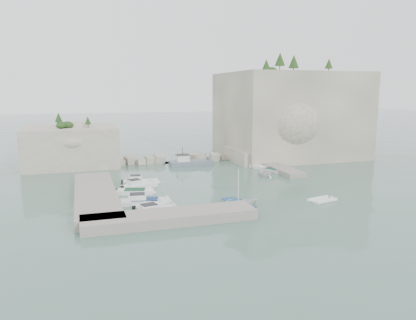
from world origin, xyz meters
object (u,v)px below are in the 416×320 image
object	(u,v)px
motorboat_f	(156,215)
tender_east_a	(266,177)
motorboat_c	(135,194)
tender_east_c	(260,169)
motorboat_a	(141,184)
rowboat	(238,207)
tender_east_d	(254,166)
motorboat_d	(145,204)
inflatable_dinghy	(322,201)
motorboat_e	(149,208)
motorboat_b	(139,188)
tender_east_b	(273,172)
work_boat	(191,165)

from	to	relation	value
motorboat_f	tender_east_a	size ratio (longest dim) A/B	1.91
motorboat_c	tender_east_c	distance (m)	25.37
motorboat_a	tender_east_a	distance (m)	19.66
motorboat_c	rowboat	distance (m)	14.61
motorboat_f	tender_east_d	distance (m)	31.81
motorboat_c	tender_east_d	xyz separation A→B (m)	(23.08, 12.97, 0.00)
motorboat_c	motorboat_d	bearing A→B (deg)	-67.99
inflatable_dinghy	tender_east_d	world-z (taller)	tender_east_d
motorboat_e	inflatable_dinghy	bearing A→B (deg)	-29.60
motorboat_a	motorboat_b	size ratio (longest dim) A/B	1.01
tender_east_c	motorboat_a	bearing A→B (deg)	89.22
motorboat_e	tender_east_b	size ratio (longest dim) A/B	0.97
motorboat_b	tender_east_b	distance (m)	23.16
motorboat_f	tender_east_d	bearing A→B (deg)	32.20
motorboat_b	inflatable_dinghy	distance (m)	24.75
inflatable_dinghy	tender_east_a	distance (m)	15.39
rowboat	tender_east_b	world-z (taller)	rowboat
motorboat_d	rowboat	xyz separation A→B (m)	(10.22, -4.62, 0.00)
motorboat_d	work_boat	world-z (taller)	work_boat
motorboat_c	work_boat	size ratio (longest dim) A/B	0.61
motorboat_b	motorboat_d	xyz separation A→B (m)	(-0.55, -8.46, 0.00)
tender_east_a	motorboat_c	bearing A→B (deg)	95.86
motorboat_b	tender_east_d	distance (m)	24.11
motorboat_d	work_boat	size ratio (longest dim) A/B	0.76
rowboat	work_boat	distance (m)	27.62
tender_east_a	work_boat	world-z (taller)	work_boat
rowboat	tender_east_d	size ratio (longest dim) A/B	1.17
rowboat	motorboat_a	bearing A→B (deg)	20.98
motorboat_c	tender_east_a	world-z (taller)	tender_east_a
motorboat_d	inflatable_dinghy	world-z (taller)	motorboat_d
motorboat_d	tender_east_b	size ratio (longest dim) A/B	1.55
motorboat_b	motorboat_f	size ratio (longest dim) A/B	0.93
motorboat_a	rowboat	xyz separation A→B (m)	(9.12, -15.44, 0.00)
motorboat_a	motorboat_e	xyz separation A→B (m)	(-0.95, -12.85, 0.00)
motorboat_d	motorboat_a	bearing A→B (deg)	93.06
motorboat_d	tender_east_a	xyz separation A→B (m)	(20.73, 9.83, 0.00)
inflatable_dinghy	tender_east_c	size ratio (longest dim) A/B	0.77
motorboat_d	tender_east_c	world-z (taller)	motorboat_d
motorboat_a	tender_east_a	bearing A→B (deg)	6.91
inflatable_dinghy	tender_east_b	size ratio (longest dim) A/B	0.90
tender_east_a	motorboat_b	bearing A→B (deg)	87.70
motorboat_a	motorboat_b	bearing A→B (deg)	-93.39
motorboat_b	tender_east_b	size ratio (longest dim) A/B	1.31
motorboat_b	motorboat_f	xyz separation A→B (m)	(-0.06, -13.08, 0.00)
motorboat_b	motorboat_c	xyz separation A→B (m)	(-1.05, -3.16, 0.00)
motorboat_c	tender_east_d	distance (m)	26.47
tender_east_c	motorboat_e	bearing A→B (deg)	114.66
work_boat	motorboat_d	bearing A→B (deg)	-116.25
motorboat_a	motorboat_b	distance (m)	2.42
motorboat_d	inflatable_dinghy	size ratio (longest dim) A/B	1.72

